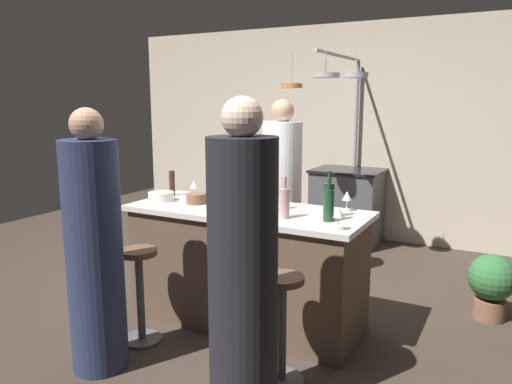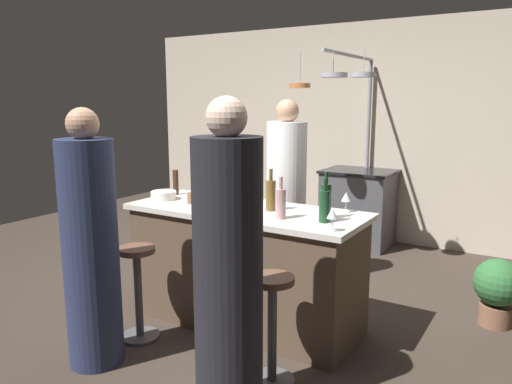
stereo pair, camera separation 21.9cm
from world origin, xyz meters
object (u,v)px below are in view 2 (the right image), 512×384
object	(u,v)px
wine_bottle_red	(326,200)
mixing_bowl_wooden	(197,198)
cutting_board	(234,202)
pepper_mill	(176,182)
wine_glass_near_right_guest	(332,214)
wine_glass_by_chef	(346,198)
wine_bottle_rose	(281,203)
wine_glass_near_left_guest	(197,185)
bar_stool_right	(272,325)
stove_range	(358,207)
bar_stool_left	(138,289)
wine_bottle_amber	(271,195)
chef	(286,201)
wine_bottle_white	(218,182)
mixing_bowl_ceramic	(164,195)
wine_bottle_green	(324,205)
potted_plant	(498,288)
guest_left	(91,249)
guest_right	(228,277)
mixing_bowl_steel	(241,208)

from	to	relation	value
wine_bottle_red	mixing_bowl_wooden	xyz separation A→B (m)	(-1.07, -0.04, -0.09)
cutting_board	pepper_mill	world-z (taller)	pepper_mill
wine_glass_near_right_guest	wine_glass_by_chef	xyz separation A→B (m)	(-0.12, 0.53, 0.00)
wine_glass_by_chef	wine_bottle_rose	bearing A→B (deg)	-126.71
pepper_mill	wine_glass_near_left_guest	world-z (taller)	pepper_mill
bar_stool_right	mixing_bowl_wooden	size ratio (longest dim) A/B	4.35
bar_stool_right	stove_range	bearing A→B (deg)	100.81
bar_stool_left	wine_bottle_amber	size ratio (longest dim) A/B	2.22
pepper_mill	mixing_bowl_wooden	size ratio (longest dim) A/B	1.34
chef	wine_glass_near_left_guest	size ratio (longest dim) A/B	11.64
stove_range	wine_bottle_white	bearing A→B (deg)	-100.43
wine_bottle_red	mixing_bowl_ceramic	distance (m)	1.38
pepper_mill	wine_bottle_rose	size ratio (longest dim) A/B	0.73
bar_stool_left	wine_bottle_green	size ratio (longest dim) A/B	2.30
wine_bottle_amber	wine_glass_by_chef	size ratio (longest dim) A/B	2.10
bar_stool_right	pepper_mill	world-z (taller)	pepper_mill
wine_bottle_rose	wine_bottle_amber	xyz separation A→B (m)	(-0.18, 0.18, 0.01)
chef	wine_glass_near_left_guest	world-z (taller)	chef
potted_plant	wine_bottle_white	world-z (taller)	wine_bottle_white
bar_stool_right	guest_left	size ratio (longest dim) A/B	0.41
stove_range	bar_stool_left	xyz separation A→B (m)	(-0.51, -3.07, -0.07)
wine_bottle_amber	stove_range	bearing A→B (deg)	94.60
mixing_bowl_wooden	wine_bottle_rose	bearing A→B (deg)	-8.11
pepper_mill	wine_bottle_amber	distance (m)	1.00
wine_bottle_green	wine_glass_by_chef	distance (m)	0.35
guest_right	bar_stool_left	distance (m)	1.20
guest_right	cutting_board	bearing A→B (deg)	122.80
bar_stool_right	mixing_bowl_ceramic	distance (m)	1.54
pepper_mill	wine_bottle_red	distance (m)	1.44
stove_range	wine_glass_near_right_guest	xyz separation A→B (m)	(0.80, -2.71, 0.56)
pepper_mill	wine_bottle_rose	xyz separation A→B (m)	(1.17, -0.29, 0.00)
wine_glass_near_right_guest	mixing_bowl_steel	size ratio (longest dim) A/B	0.88
wine_glass_near_right_guest	guest_right	bearing A→B (deg)	-108.81
stove_range	cutting_board	size ratio (longest dim) A/B	2.78
pepper_mill	wine_glass_by_chef	distance (m)	1.49
wine_bottle_rose	mixing_bowl_wooden	distance (m)	0.82
wine_glass_near_left_guest	guest_left	bearing A→B (deg)	-87.34
stove_range	bar_stool_right	distance (m)	3.13
pepper_mill	mixing_bowl_steel	bearing A→B (deg)	-18.63
wine_bottle_rose	wine_bottle_amber	world-z (taller)	wine_bottle_amber
cutting_board	wine_bottle_green	distance (m)	0.87
mixing_bowl_ceramic	bar_stool_left	bearing A→B (deg)	-67.11
guest_left	pepper_mill	size ratio (longest dim) A/B	7.86
guest_right	mixing_bowl_ceramic	xyz separation A→B (m)	(-1.29, 0.94, 0.14)
cutting_board	mixing_bowl_wooden	size ratio (longest dim) A/B	2.05
wine_bottle_rose	wine_bottle_white	world-z (taller)	wine_bottle_white
mixing_bowl_steel	wine_glass_near_right_guest	bearing A→B (deg)	-9.48
wine_bottle_rose	mixing_bowl_steel	bearing A→B (deg)	179.33
wine_bottle_rose	wine_bottle_green	world-z (taller)	wine_bottle_green
bar_stool_left	mixing_bowl_wooden	world-z (taller)	mixing_bowl_wooden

